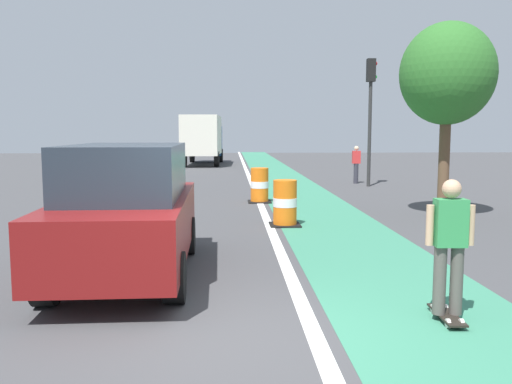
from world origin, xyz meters
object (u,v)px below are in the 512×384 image
traffic_light_corner (371,99)px  street_tree_sidewalk (447,75)px  traffic_barrel_mid (260,186)px  pedestrian_crossing (356,163)px  skateboarder_on_lane (449,245)px  traffic_barrel_front (285,203)px  parked_suv_nearest (128,210)px  delivery_truck_down_block (203,137)px

traffic_light_corner → street_tree_sidewalk: 7.88m
traffic_barrel_mid → street_tree_sidewalk: (4.63, -3.16, 3.14)m
traffic_light_corner → pedestrian_crossing: traffic_light_corner is taller
skateboarder_on_lane → street_tree_sidewalk: 8.66m
traffic_barrel_front → traffic_barrel_mid: (-0.37, 4.25, 0.00)m
parked_suv_nearest → delivery_truck_down_block: bearing=90.5°
traffic_barrel_front → pedestrian_crossing: 11.03m
pedestrian_crossing → skateboarder_on_lane: bearing=-99.6°
delivery_truck_down_block → street_tree_sidewalk: (7.36, -22.64, 1.82)m
traffic_barrel_mid → traffic_barrel_front: bearing=-85.0°
traffic_barrel_front → delivery_truck_down_block: (-3.11, 23.73, 1.31)m
traffic_barrel_front → traffic_light_corner: bearing=64.2°
parked_suv_nearest → traffic_barrel_front: parked_suv_nearest is taller
traffic_barrel_mid → traffic_light_corner: traffic_light_corner is taller
parked_suv_nearest → pedestrian_crossing: size_ratio=2.88×
traffic_barrel_mid → traffic_light_corner: bearing=45.1°
delivery_truck_down_block → pedestrian_crossing: delivery_truck_down_block is taller
traffic_barrel_front → skateboarder_on_lane: bearing=-79.0°
traffic_barrel_front → street_tree_sidewalk: street_tree_sidewalk is taller
traffic_barrel_front → street_tree_sidewalk: size_ratio=0.22×
skateboarder_on_lane → traffic_barrel_mid: (-1.65, 10.80, -0.38)m
parked_suv_nearest → traffic_light_corner: size_ratio=0.91×
delivery_truck_down_block → traffic_light_corner: (7.44, -14.76, 1.65)m
traffic_barrel_front → pedestrian_crossing: bearing=68.2°
traffic_light_corner → skateboarder_on_lane: bearing=-101.1°
parked_suv_nearest → traffic_light_corner: 15.33m
traffic_barrel_front → traffic_light_corner: 10.40m
delivery_truck_down_block → pedestrian_crossing: (7.21, -13.49, -0.98)m
skateboarder_on_lane → traffic_light_corner: bearing=78.9°
skateboarder_on_lane → traffic_barrel_front: 6.69m
pedestrian_crossing → street_tree_sidewalk: bearing=-89.1°
parked_suv_nearest → street_tree_sidewalk: (7.13, 5.42, 2.63)m
traffic_light_corner → pedestrian_crossing: size_ratio=3.17×
parked_suv_nearest → traffic_barrel_front: (2.88, 4.33, -0.50)m
parked_suv_nearest → traffic_light_corner: bearing=61.5°
parked_suv_nearest → traffic_barrel_front: 5.22m
delivery_truck_down_block → street_tree_sidewalk: 23.87m
skateboarder_on_lane → parked_suv_nearest: parked_suv_nearest is taller
traffic_barrel_mid → delivery_truck_down_block: delivery_truck_down_block is taller
skateboarder_on_lane → pedestrian_crossing: size_ratio=1.05×
traffic_light_corner → traffic_barrel_mid: bearing=-134.9°
traffic_barrel_front → traffic_light_corner: size_ratio=0.21×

